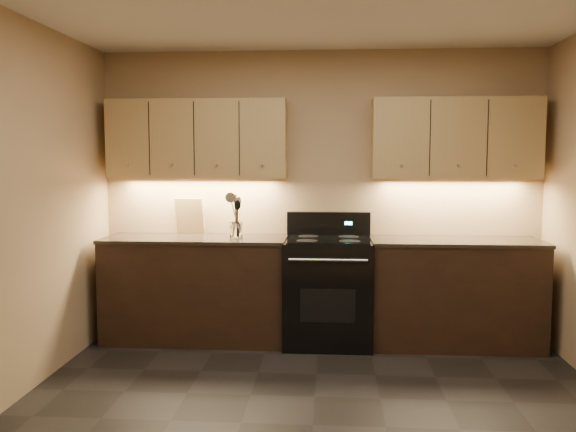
{
  "coord_description": "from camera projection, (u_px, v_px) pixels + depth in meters",
  "views": [
    {
      "loc": [
        0.1,
        -3.6,
        1.63
      ],
      "look_at": [
        -0.26,
        1.45,
        1.15
      ],
      "focal_mm": 38.0,
      "sensor_mm": 36.0,
      "label": 1
    }
  ],
  "objects": [
    {
      "name": "floor",
      "position": [
        313.0,
        425.0,
        3.73
      ],
      "size": [
        4.0,
        4.0,
        0.0
      ],
      "primitive_type": "plane",
      "color": "black",
      "rests_on": "ground"
    },
    {
      "name": "wall_back",
      "position": [
        320.0,
        194.0,
        5.59
      ],
      "size": [
        4.0,
        0.04,
        2.6
      ],
      "primitive_type": "cube",
      "color": "tan",
      "rests_on": "ground"
    },
    {
      "name": "counter_left",
      "position": [
        196.0,
        288.0,
        5.45
      ],
      "size": [
        1.62,
        0.62,
        0.93
      ],
      "color": "black",
      "rests_on": "ground"
    },
    {
      "name": "counter_right",
      "position": [
        455.0,
        292.0,
        5.29
      ],
      "size": [
        1.46,
        0.62,
        0.93
      ],
      "color": "black",
      "rests_on": "ground"
    },
    {
      "name": "stove",
      "position": [
        328.0,
        289.0,
        5.35
      ],
      "size": [
        0.76,
        0.68,
        1.14
      ],
      "color": "black",
      "rests_on": "ground"
    },
    {
      "name": "upper_cab_left",
      "position": [
        198.0,
        139.0,
        5.48
      ],
      "size": [
        1.6,
        0.3,
        0.7
      ],
      "primitive_type": "cube",
      "color": "tan",
      "rests_on": "wall_back"
    },
    {
      "name": "upper_cab_right",
      "position": [
        455.0,
        139.0,
        5.31
      ],
      "size": [
        1.44,
        0.3,
        0.7
      ],
      "primitive_type": "cube",
      "color": "tan",
      "rests_on": "wall_back"
    },
    {
      "name": "outlet_plate",
      "position": [
        181.0,
        213.0,
        5.7
      ],
      "size": [
        0.08,
        0.01,
        0.12
      ],
      "primitive_type": "cube",
      "color": "#B2B5BA",
      "rests_on": "wall_back"
    },
    {
      "name": "utensil_crock",
      "position": [
        236.0,
        231.0,
        5.36
      ],
      "size": [
        0.15,
        0.15,
        0.14
      ],
      "color": "white",
      "rests_on": "counter_left"
    },
    {
      "name": "cutting_board",
      "position": [
        190.0,
        216.0,
        5.66
      ],
      "size": [
        0.27,
        0.11,
        0.33
      ],
      "primitive_type": "cube",
      "rotation": [
        0.2,
        0.0,
        -0.11
      ],
      "color": "tan",
      "rests_on": "counter_left"
    },
    {
      "name": "wooden_spoon",
      "position": [
        233.0,
        217.0,
        5.35
      ],
      "size": [
        0.11,
        0.07,
        0.34
      ],
      "primitive_type": null,
      "rotation": [
        -0.0,
        0.15,
        0.12
      ],
      "color": "tan",
      "rests_on": "utensil_crock"
    },
    {
      "name": "black_spoon",
      "position": [
        237.0,
        218.0,
        5.38
      ],
      "size": [
        0.09,
        0.15,
        0.33
      ],
      "primitive_type": null,
      "rotation": [
        0.25,
        0.09,
        -0.13
      ],
      "color": "black",
      "rests_on": "utensil_crock"
    },
    {
      "name": "black_turner",
      "position": [
        238.0,
        215.0,
        5.33
      ],
      "size": [
        0.14,
        0.15,
        0.39
      ],
      "primitive_type": null,
      "rotation": [
        -0.15,
        -0.06,
        0.39
      ],
      "color": "black",
      "rests_on": "utensil_crock"
    },
    {
      "name": "steel_spatula",
      "position": [
        240.0,
        215.0,
        5.36
      ],
      "size": [
        0.15,
        0.11,
        0.37
      ],
      "primitive_type": null,
      "rotation": [
        -0.0,
        -0.16,
        -0.18
      ],
      "color": "silver",
      "rests_on": "utensil_crock"
    },
    {
      "name": "steel_skimmer",
      "position": [
        240.0,
        215.0,
        5.34
      ],
      "size": [
        0.19,
        0.12,
        0.39
      ],
      "primitive_type": null,
      "rotation": [
        -0.07,
        -0.25,
        0.12
      ],
      "color": "silver",
      "rests_on": "utensil_crock"
    }
  ]
}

